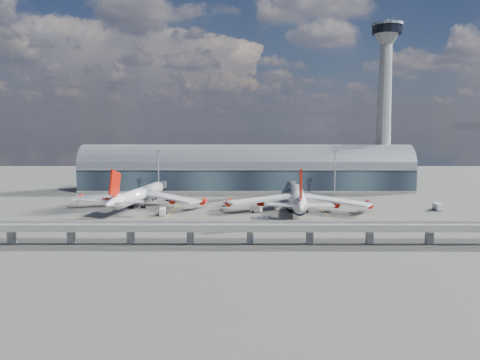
{
  "coord_description": "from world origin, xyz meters",
  "views": [
    {
      "loc": [
        -2.77,
        -208.13,
        39.26
      ],
      "look_at": [
        -3.59,
        10.0,
        14.0
      ],
      "focal_mm": 35.0,
      "sensor_mm": 36.0,
      "label": 1
    }
  ],
  "objects_px": {
    "service_truck_1": "(256,209)",
    "floodlight_mast_right": "(335,172)",
    "control_tower": "(384,106)",
    "service_truck_0": "(163,212)",
    "service_truck_2": "(282,207)",
    "service_truck_5": "(170,198)",
    "airliner_left": "(138,195)",
    "airliner_right": "(298,199)",
    "cargo_train_2": "(403,226)",
    "cargo_train_1": "(274,223)",
    "service_truck_3": "(438,207)",
    "cargo_train_0": "(261,219)",
    "floodlight_mast_left": "(158,171)",
    "service_truck_4": "(226,204)"
  },
  "relations": [
    {
      "from": "service_truck_5",
      "to": "cargo_train_2",
      "type": "relative_size",
      "value": 0.76
    },
    {
      "from": "airliner_left",
      "to": "service_truck_1",
      "type": "height_order",
      "value": "airliner_left"
    },
    {
      "from": "control_tower",
      "to": "service_truck_3",
      "type": "height_order",
      "value": "control_tower"
    },
    {
      "from": "control_tower",
      "to": "service_truck_5",
      "type": "relative_size",
      "value": 15.75
    },
    {
      "from": "airliner_right",
      "to": "service_truck_3",
      "type": "height_order",
      "value": "airliner_right"
    },
    {
      "from": "airliner_right",
      "to": "cargo_train_2",
      "type": "height_order",
      "value": "airliner_right"
    },
    {
      "from": "service_truck_2",
      "to": "cargo_train_1",
      "type": "distance_m",
      "value": 35.44
    },
    {
      "from": "service_truck_1",
      "to": "floodlight_mast_right",
      "type": "bearing_deg",
      "value": -16.58
    },
    {
      "from": "service_truck_2",
      "to": "service_truck_5",
      "type": "height_order",
      "value": "service_truck_5"
    },
    {
      "from": "floodlight_mast_right",
      "to": "service_truck_5",
      "type": "xyz_separation_m",
      "value": [
        -90.72,
        -18.79,
        -12.12
      ]
    },
    {
      "from": "service_truck_0",
      "to": "service_truck_3",
      "type": "xyz_separation_m",
      "value": [
        126.84,
        12.28,
        0.04
      ]
    },
    {
      "from": "airliner_right",
      "to": "cargo_train_0",
      "type": "bearing_deg",
      "value": -124.97
    },
    {
      "from": "airliner_left",
      "to": "cargo_train_1",
      "type": "bearing_deg",
      "value": -23.73
    },
    {
      "from": "service_truck_0",
      "to": "floodlight_mast_left",
      "type": "bearing_deg",
      "value": 95.8
    },
    {
      "from": "service_truck_3",
      "to": "control_tower",
      "type": "bearing_deg",
      "value": 94.59
    },
    {
      "from": "floodlight_mast_left",
      "to": "service_truck_2",
      "type": "height_order",
      "value": "floodlight_mast_left"
    },
    {
      "from": "airliner_right",
      "to": "service_truck_1",
      "type": "bearing_deg",
      "value": -167.77
    },
    {
      "from": "service_truck_2",
      "to": "service_truck_4",
      "type": "relative_size",
      "value": 1.62
    },
    {
      "from": "service_truck_0",
      "to": "service_truck_2",
      "type": "relative_size",
      "value": 1.02
    },
    {
      "from": "floodlight_mast_left",
      "to": "service_truck_4",
      "type": "relative_size",
      "value": 5.65
    },
    {
      "from": "control_tower",
      "to": "service_truck_5",
      "type": "bearing_deg",
      "value": -159.59
    },
    {
      "from": "service_truck_0",
      "to": "cargo_train_0",
      "type": "distance_m",
      "value": 44.78
    },
    {
      "from": "service_truck_2",
      "to": "service_truck_5",
      "type": "relative_size",
      "value": 1.12
    },
    {
      "from": "service_truck_0",
      "to": "service_truck_1",
      "type": "relative_size",
      "value": 1.38
    },
    {
      "from": "service_truck_1",
      "to": "cargo_train_2",
      "type": "xyz_separation_m",
      "value": [
        55.76,
        -33.04,
        -0.46
      ]
    },
    {
      "from": "service_truck_2",
      "to": "airliner_left",
      "type": "bearing_deg",
      "value": 71.14
    },
    {
      "from": "floodlight_mast_right",
      "to": "cargo_train_2",
      "type": "relative_size",
      "value": 2.97
    },
    {
      "from": "service_truck_1",
      "to": "service_truck_5",
      "type": "distance_m",
      "value": 56.14
    },
    {
      "from": "control_tower",
      "to": "service_truck_0",
      "type": "bearing_deg",
      "value": -144.56
    },
    {
      "from": "floodlight_mast_left",
      "to": "cargo_train_2",
      "type": "relative_size",
      "value": 2.97
    },
    {
      "from": "airliner_left",
      "to": "service_truck_0",
      "type": "xyz_separation_m",
      "value": [
        15.02,
        -19.32,
        -4.55
      ]
    },
    {
      "from": "service_truck_2",
      "to": "cargo_train_2",
      "type": "relative_size",
      "value": 0.85
    },
    {
      "from": "cargo_train_1",
      "to": "service_truck_3",
      "type": "bearing_deg",
      "value": -73.53
    },
    {
      "from": "control_tower",
      "to": "cargo_train_2",
      "type": "height_order",
      "value": "control_tower"
    },
    {
      "from": "service_truck_0",
      "to": "service_truck_4",
      "type": "height_order",
      "value": "service_truck_0"
    },
    {
      "from": "airliner_left",
      "to": "service_truck_1",
      "type": "bearing_deg",
      "value": -3.7
    },
    {
      "from": "control_tower",
      "to": "floodlight_mast_right",
      "type": "relative_size",
      "value": 4.01
    },
    {
      "from": "cargo_train_0",
      "to": "service_truck_4",
      "type": "bearing_deg",
      "value": 41.82
    },
    {
      "from": "cargo_train_0",
      "to": "cargo_train_1",
      "type": "xyz_separation_m",
      "value": [
        4.92,
        -8.38,
        -0.11
      ]
    },
    {
      "from": "service_truck_1",
      "to": "service_truck_4",
      "type": "xyz_separation_m",
      "value": [
        -14.28,
        16.58,
        -0.2
      ]
    },
    {
      "from": "floodlight_mast_right",
      "to": "cargo_train_0",
      "type": "xyz_separation_m",
      "value": [
        -44.91,
        -72.07,
        -12.65
      ]
    },
    {
      "from": "floodlight_mast_left",
      "to": "service_truck_0",
      "type": "relative_size",
      "value": 3.42
    },
    {
      "from": "control_tower",
      "to": "cargo_train_2",
      "type": "relative_size",
      "value": 11.89
    },
    {
      "from": "service_truck_0",
      "to": "cargo_train_2",
      "type": "xyz_separation_m",
      "value": [
        97.53,
        -26.45,
        -0.57
      ]
    },
    {
      "from": "service_truck_1",
      "to": "cargo_train_1",
      "type": "bearing_deg",
      "value": -143.01
    },
    {
      "from": "floodlight_mast_left",
      "to": "service_truck_0",
      "type": "xyz_separation_m",
      "value": [
        12.13,
        -59.44,
        -12.07
      ]
    },
    {
      "from": "control_tower",
      "to": "service_truck_0",
      "type": "relative_size",
      "value": 13.72
    },
    {
      "from": "service_truck_3",
      "to": "cargo_train_0",
      "type": "xyz_separation_m",
      "value": [
        -83.88,
        -24.91,
        -0.61
      ]
    },
    {
      "from": "control_tower",
      "to": "floodlight_mast_right",
      "type": "distance_m",
      "value": 58.76
    },
    {
      "from": "service_truck_0",
      "to": "airliner_left",
      "type": "bearing_deg",
      "value": 122.13
    }
  ]
}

